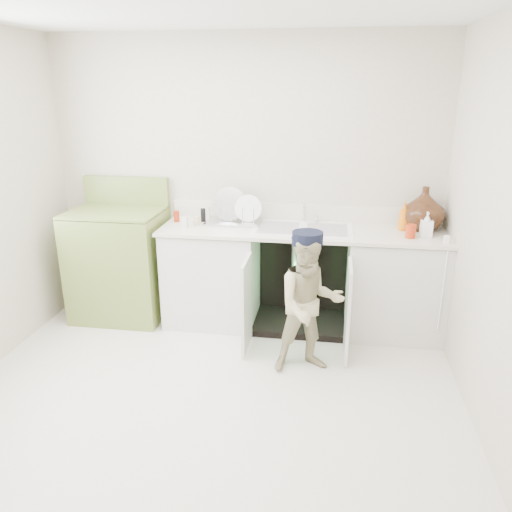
{
  "coord_description": "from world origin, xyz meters",
  "views": [
    {
      "loc": [
        0.78,
        -2.9,
        2.06
      ],
      "look_at": [
        0.23,
        0.7,
        0.81
      ],
      "focal_mm": 35.0,
      "sensor_mm": 36.0,
      "label": 1
    }
  ],
  "objects": [
    {
      "name": "ground",
      "position": [
        0.0,
        0.0,
        0.0
      ],
      "size": [
        3.5,
        3.5,
        0.0
      ],
      "primitive_type": "plane",
      "color": "beige",
      "rests_on": "ground"
    },
    {
      "name": "room_shell",
      "position": [
        0.0,
        0.0,
        1.25
      ],
      "size": [
        6.0,
        5.5,
        1.26
      ],
      "color": "beige",
      "rests_on": "ground"
    },
    {
      "name": "counter_run",
      "position": [
        0.59,
        1.21,
        0.48
      ],
      "size": [
        2.44,
        1.02,
        1.27
      ],
      "color": "silver",
      "rests_on": "ground"
    },
    {
      "name": "avocado_stove",
      "position": [
        -1.12,
        1.18,
        0.52
      ],
      "size": [
        0.81,
        0.65,
        1.26
      ],
      "color": "olive",
      "rests_on": "ground"
    },
    {
      "name": "repair_worker",
      "position": [
        0.66,
        0.47,
        0.55
      ],
      "size": [
        0.62,
        0.66,
        1.09
      ],
      "rotation": [
        0.0,
        0.0,
        0.3
      ],
      "color": "#C0B58A",
      "rests_on": "ground"
    }
  ]
}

